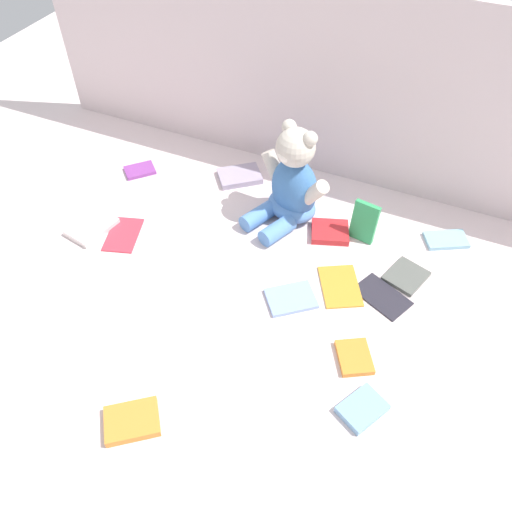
# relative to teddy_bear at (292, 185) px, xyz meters

# --- Properties ---
(ground_plane) EXTENTS (3.20, 3.20, 0.00)m
(ground_plane) POSITION_rel_teddy_bear_xyz_m (0.02, -0.18, -0.11)
(ground_plane) COLOR silver
(backdrop_drape) EXTENTS (1.87, 0.03, 0.57)m
(backdrop_drape) POSITION_rel_teddy_bear_xyz_m (0.02, 0.25, 0.18)
(backdrop_drape) COLOR silver
(backdrop_drape) RESTS_ON ground_plane
(teddy_bear) EXTENTS (0.24, 0.25, 0.29)m
(teddy_bear) POSITION_rel_teddy_bear_xyz_m (0.00, 0.00, 0.00)
(teddy_bear) COLOR #3F72B2
(teddy_bear) RESTS_ON ground_plane
(book_case_0) EXTENTS (0.16, 0.13, 0.01)m
(book_case_0) POSITION_rel_teddy_bear_xyz_m (0.32, -0.19, -0.10)
(book_case_0) COLOR #282630
(book_case_0) RESTS_ON ground_plane
(book_case_1) EXTENTS (0.07, 0.04, 0.12)m
(book_case_1) POSITION_rel_teddy_bear_xyz_m (0.22, -0.01, -0.05)
(book_case_1) COLOR #2F9F5A
(book_case_1) RESTS_ON ground_plane
(book_case_2) EXTENTS (0.13, 0.11, 0.01)m
(book_case_2) POSITION_rel_teddy_bear_xyz_m (0.43, 0.07, -0.10)
(book_case_2) COLOR #85BDD4
(book_case_2) RESTS_ON ground_plane
(book_case_3) EXTENTS (0.12, 0.15, 0.01)m
(book_case_3) POSITION_rel_teddy_bear_xyz_m (-0.40, -0.27, -0.10)
(book_case_3) COLOR #D03445
(book_case_3) RESTS_ON ground_plane
(book_case_4) EXTENTS (0.12, 0.12, 0.01)m
(book_case_4) POSITION_rel_teddy_bear_xyz_m (0.36, -0.10, -0.10)
(book_case_4) COLOR #555953
(book_case_4) RESTS_ON ground_plane
(book_case_5) EXTENTS (0.12, 0.14, 0.02)m
(book_case_5) POSITION_rel_teddy_bear_xyz_m (-0.49, -0.29, -0.10)
(book_case_5) COLOR white
(book_case_5) RESTS_ON ground_plane
(book_case_6) EXTENTS (0.13, 0.12, 0.02)m
(book_case_6) POSITION_rel_teddy_bear_xyz_m (0.13, -0.03, -0.10)
(book_case_6) COLOR red
(book_case_6) RESTS_ON ground_plane
(book_case_7) EXTENTS (0.15, 0.17, 0.01)m
(book_case_7) POSITION_rel_teddy_bear_xyz_m (0.22, -0.20, -0.10)
(book_case_7) COLOR gold
(book_case_7) RESTS_ON ground_plane
(book_case_8) EXTENTS (0.11, 0.11, 0.01)m
(book_case_8) POSITION_rel_teddy_bear_xyz_m (-0.51, -0.00, -0.10)
(book_case_8) COLOR #863A91
(book_case_8) RESTS_ON ground_plane
(book_case_9) EXTENTS (0.11, 0.12, 0.02)m
(book_case_9) POSITION_rel_teddy_bear_xyz_m (0.36, -0.51, -0.10)
(book_case_9) COLOR #7AACD6
(book_case_9) RESTS_ON ground_plane
(book_case_10) EXTENTS (0.16, 0.15, 0.02)m
(book_case_10) POSITION_rel_teddy_bear_xyz_m (-0.21, 0.09, -0.10)
(book_case_10) COLOR #9F92AA
(book_case_10) RESTS_ON ground_plane
(book_case_11) EXTENTS (0.15, 0.14, 0.01)m
(book_case_11) POSITION_rel_teddy_bear_xyz_m (0.12, -0.29, -0.10)
(book_case_11) COLOR #89A6E6
(book_case_11) RESTS_ON ground_plane
(book_case_12) EXTENTS (0.14, 0.13, 0.02)m
(book_case_12) POSITION_rel_teddy_bear_xyz_m (-0.06, -0.73, -0.10)
(book_case_12) COLOR orange
(book_case_12) RESTS_ON ground_plane
(book_case_13) EXTENTS (0.11, 0.12, 0.01)m
(book_case_13) POSITION_rel_teddy_bear_xyz_m (0.31, -0.40, -0.10)
(book_case_13) COLOR orange
(book_case_13) RESTS_ON ground_plane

